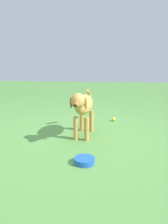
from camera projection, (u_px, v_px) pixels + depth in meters
ground at (78, 141)px, 2.96m from camera, size 14.00×14.00×0.00m
dog at (83, 106)px, 3.00m from camera, size 0.29×0.98×0.66m
tennis_ball_0 at (114, 119)px, 3.84m from camera, size 0.07×0.07×0.07m
tennis_ball_1 at (89, 120)px, 3.82m from camera, size 0.07×0.07×0.07m
water_bowl at (84, 161)px, 2.33m from camera, size 0.22×0.22×0.06m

